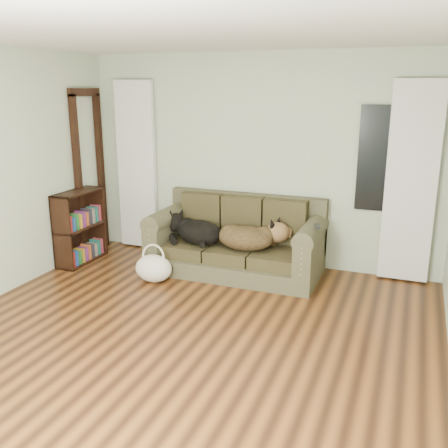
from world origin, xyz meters
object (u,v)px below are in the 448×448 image
(dog_black_lab, at_px, (196,232))
(tote_bag, at_px, (154,268))
(bookshelf, at_px, (80,224))
(dog_shepherd, at_px, (250,237))
(sofa, at_px, (235,237))

(dog_black_lab, bearing_deg, tote_bag, -84.54)
(dog_black_lab, height_order, bookshelf, bookshelf)
(dog_black_lab, relative_size, dog_shepherd, 0.97)
(dog_shepherd, bearing_deg, bookshelf, 7.59)
(bookshelf, bearing_deg, tote_bag, -20.12)
(dog_black_lab, xyz_separation_m, tote_bag, (-0.29, -0.55, -0.32))
(sofa, bearing_deg, bookshelf, -169.69)
(dog_black_lab, height_order, tote_bag, dog_black_lab)
(sofa, relative_size, bookshelf, 2.19)
(sofa, bearing_deg, dog_shepherd, -24.15)
(dog_shepherd, height_order, bookshelf, bookshelf)
(dog_shepherd, relative_size, bookshelf, 0.74)
(tote_bag, bearing_deg, dog_black_lab, 62.06)
(bookshelf, bearing_deg, dog_shepherd, -0.38)
(sofa, bearing_deg, tote_bag, -140.64)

